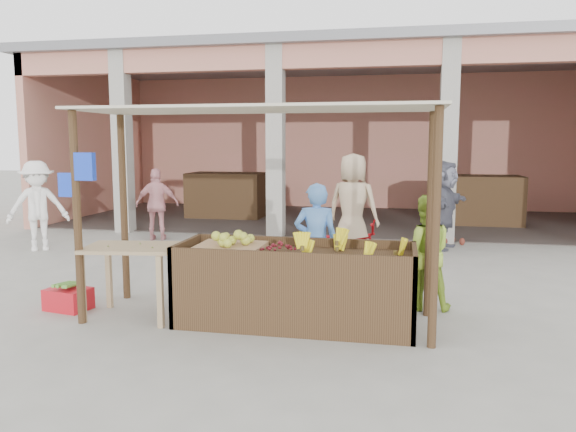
% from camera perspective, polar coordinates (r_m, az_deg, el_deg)
% --- Properties ---
extents(ground, '(60.00, 60.00, 0.00)m').
position_cam_1_polar(ground, '(6.48, -3.65, -10.57)').
color(ground, gray).
rests_on(ground, ground).
extents(market_building, '(14.40, 6.40, 4.20)m').
position_cam_1_polar(market_building, '(14.97, 5.55, 10.09)').
color(market_building, tan).
rests_on(market_building, ground).
extents(fruit_stall, '(2.60, 0.95, 0.80)m').
position_cam_1_polar(fruit_stall, '(6.26, 0.78, -7.39)').
color(fruit_stall, '#48321C').
rests_on(fruit_stall, ground).
extents(stall_awning, '(4.09, 1.35, 2.39)m').
position_cam_1_polar(stall_awning, '(6.22, -3.79, 7.19)').
color(stall_awning, '#48321C').
rests_on(stall_awning, ground).
extents(banana_heap, '(1.10, 0.60, 0.20)m').
position_cam_1_polar(banana_heap, '(6.08, 6.02, -3.05)').
color(banana_heap, '#FFF220').
rests_on(banana_heap, fruit_stall).
extents(melon_tray, '(0.74, 0.64, 0.20)m').
position_cam_1_polar(melon_tray, '(6.39, -5.89, -2.61)').
color(melon_tray, '#A67C55').
rests_on(melon_tray, fruit_stall).
extents(berry_heap, '(0.46, 0.37, 0.15)m').
position_cam_1_polar(berry_heap, '(6.15, -0.82, -3.15)').
color(berry_heap, maroon).
rests_on(berry_heap, fruit_stall).
extents(side_table, '(1.12, 0.84, 0.84)m').
position_cam_1_polar(side_table, '(6.67, -15.56, -4.13)').
color(side_table, tan).
rests_on(side_table, ground).
extents(papaya_pile, '(0.67, 0.38, 0.19)m').
position_cam_1_polar(papaya_pile, '(6.63, -15.63, -2.12)').
color(papaya_pile, '#42892C').
rests_on(papaya_pile, side_table).
extents(red_crate, '(0.56, 0.45, 0.26)m').
position_cam_1_polar(red_crate, '(7.35, -21.41, -7.86)').
color(red_crate, red).
rests_on(red_crate, ground).
extents(plantain_bundle, '(0.37, 0.26, 0.07)m').
position_cam_1_polar(plantain_bundle, '(7.30, -21.48, -6.59)').
color(plantain_bundle, '#5B9937').
rests_on(plantain_bundle, red_crate).
extents(produce_sacks, '(0.75, 0.70, 0.57)m').
position_cam_1_polar(produce_sacks, '(11.56, 16.47, -1.41)').
color(produce_sacks, maroon).
rests_on(produce_sacks, ground).
extents(vendor_blue, '(0.64, 0.50, 1.61)m').
position_cam_1_polar(vendor_blue, '(7.01, 2.87, -2.38)').
color(vendor_blue, '#528AD7').
rests_on(vendor_blue, ground).
extents(vendor_green, '(0.73, 0.46, 1.46)m').
position_cam_1_polar(vendor_green, '(6.95, 13.69, -3.31)').
color(vendor_green, '#90B330').
rests_on(vendor_green, ground).
extents(motorcycle, '(0.65, 1.73, 0.89)m').
position_cam_1_polar(motorcycle, '(8.47, 5.66, -3.18)').
color(motorcycle, '#9D0B10').
rests_on(motorcycle, ground).
extents(shopper_a, '(1.28, 1.15, 1.81)m').
position_cam_1_polar(shopper_a, '(11.40, -24.10, 1.27)').
color(shopper_a, white).
rests_on(shopper_a, ground).
extents(shopper_b, '(1.03, 0.72, 1.58)m').
position_cam_1_polar(shopper_b, '(11.87, -13.15, 1.40)').
color(shopper_b, pink).
rests_on(shopper_b, ground).
extents(shopper_c, '(1.09, 0.84, 2.02)m').
position_cam_1_polar(shopper_c, '(9.74, 6.62, 1.55)').
color(shopper_c, tan).
rests_on(shopper_c, ground).
extents(shopper_d, '(1.15, 1.76, 1.76)m').
position_cam_1_polar(shopper_d, '(10.98, 15.62, 1.31)').
color(shopper_d, '#535362').
rests_on(shopper_d, ground).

